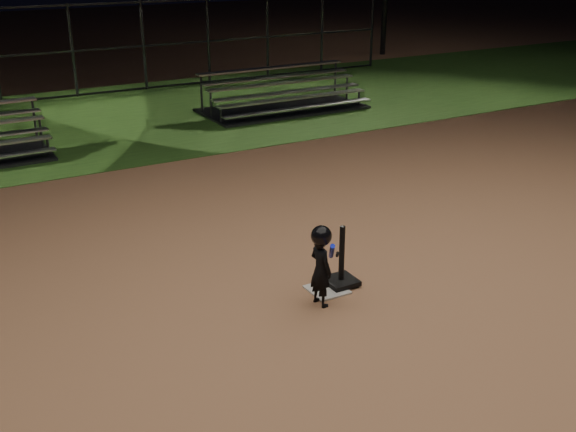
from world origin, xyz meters
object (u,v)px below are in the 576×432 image
object	(u,v)px
batting_tee	(341,273)
child_batter	(321,263)
bleacher_right	(283,102)
home_plate	(327,290)

from	to	relation	value
batting_tee	child_batter	size ratio (longest dim) A/B	0.77
batting_tee	bleacher_right	world-z (taller)	bleacher_right
home_plate	bleacher_right	distance (m)	9.72
child_batter	batting_tee	bearing A→B (deg)	-67.28
batting_tee	child_batter	bearing A→B (deg)	-149.21
bleacher_right	home_plate	bearing A→B (deg)	-116.06
batting_tee	home_plate	bearing A→B (deg)	-169.67
child_batter	bleacher_right	xyz separation A→B (m)	(4.47, 9.00, -0.33)
child_batter	bleacher_right	world-z (taller)	child_batter
home_plate	child_batter	world-z (taller)	child_batter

